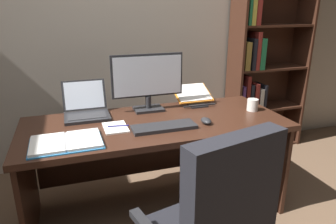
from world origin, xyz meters
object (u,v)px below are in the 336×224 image
Objects in this scene: keyboard at (164,127)px; coffee_mug at (253,105)px; open_binder at (66,142)px; desk at (153,142)px; bookshelf at (261,56)px; laptop at (86,109)px; reading_stand_with_book at (193,95)px; computer_mouse at (206,121)px; monitor at (148,82)px; notepad at (115,127)px; pen at (118,126)px.

coffee_mug is (0.75, 0.15, 0.03)m from keyboard.
desk is at bearing 24.10° from open_binder.
bookshelf reaches higher than laptop.
bookshelf is at bearing 26.08° from open_binder.
reading_stand_with_book is 1.14m from open_binder.
computer_mouse is (0.76, -0.41, -0.03)m from laptop.
reading_stand_with_book is at bearing 78.13° from computer_mouse.
computer_mouse is (0.30, -0.41, -0.20)m from monitor.
monitor is at bearing 44.77° from notepad.
notepad is at bearing -135.23° from monitor.
keyboard is (-0.00, -0.41, -0.21)m from monitor.
notepad is (-0.70, -0.37, -0.06)m from reading_stand_with_book.
monitor is at bearing 90.00° from keyboard.
laptop is 0.87m from computer_mouse.
bookshelf is 7.26× the size of reading_stand_with_book.
desk is at bearing -149.07° from reading_stand_with_book.
open_binder is 0.37m from pen.
laptop is at bearing -175.76° from reading_stand_with_book.
bookshelf reaches higher than computer_mouse.
computer_mouse is 0.35× the size of reading_stand_with_book.
keyboard is (0.46, -0.41, -0.04)m from laptop.
notepad is at bearing 160.32° from keyboard.
computer_mouse reaches higher than open_binder.
laptop is 1.06× the size of reading_stand_with_book.
notepad is at bearing -152.91° from bookshelf.
computer_mouse is at bearing -137.78° from bookshelf.
laptop is 0.36m from pen.
desk is at bearing -22.10° from laptop.
laptop is 0.87m from reading_stand_with_book.
open_binder is at bearing -171.84° from coffee_mug.
coffee_mug is (1.04, 0.04, 0.03)m from pen.
desk is 1.61m from bookshelf.
laptop is 1.25m from coffee_mug.
keyboard is 0.63m from reading_stand_with_book.
computer_mouse is at bearing -10.50° from pen.
coffee_mug is at bearing -19.04° from monitor.
keyboard is (-1.35, -0.95, -0.26)m from bookshelf.
monitor is 0.54m from computer_mouse.
desk is 4.33× the size of keyboard.
coffee_mug reaches higher than keyboard.
monitor reaches higher than reading_stand_with_book.
open_binder is (-1.96, -1.00, -0.26)m from bookshelf.
monitor reaches higher than desk.
pen is (0.18, -0.31, -0.04)m from laptop.
laptop reaches higher than reading_stand_with_book.
desk is 0.54m from laptop.
open_binder is at bearing -152.94° from bookshelf.
computer_mouse is 0.49m from reading_stand_with_book.
laptop is 0.35m from notepad.
coffee_mug is at bearing 10.95° from keyboard.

